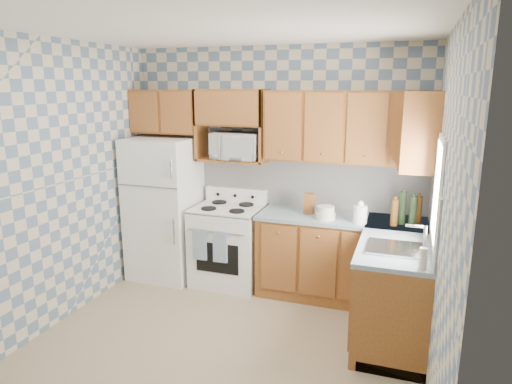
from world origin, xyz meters
TOP-DOWN VIEW (x-y plane):
  - floor at (0.00, 0.00)m, footprint 3.40×3.40m
  - back_wall at (0.00, 1.60)m, footprint 3.40×0.02m
  - right_wall at (1.70, 0.00)m, footprint 0.02×3.20m
  - backsplash_back at (0.40, 1.59)m, footprint 2.60×0.02m
  - backsplash_right at (1.69, 0.80)m, footprint 0.02×1.60m
  - refrigerator at (-1.27, 1.25)m, footprint 0.75×0.70m
  - stove_body at (-0.47, 1.28)m, footprint 0.76×0.65m
  - cooktop at (-0.47, 1.28)m, footprint 0.76×0.65m
  - backguard at (-0.47, 1.55)m, footprint 0.76×0.08m
  - dish_towel_left at (-0.67, 0.93)m, footprint 0.16×0.02m
  - dish_towel_right at (-0.42, 0.93)m, footprint 0.16×0.02m
  - base_cabinets_back at (0.82, 1.30)m, footprint 1.75×0.60m
  - base_cabinets_right at (1.40, 0.80)m, footprint 0.60×1.60m
  - countertop_back at (0.82, 1.30)m, footprint 1.77×0.63m
  - countertop_right at (1.40, 0.80)m, footprint 0.63×1.60m
  - upper_cabinets_back at (0.82, 1.44)m, footprint 1.75×0.33m
  - upper_cabinets_fridge at (-1.29, 1.44)m, footprint 0.82×0.33m
  - upper_cabinets_right at (1.53, 1.25)m, footprint 0.33×0.70m
  - microwave_shelf at (-0.47, 1.44)m, footprint 0.80×0.33m
  - microwave at (-0.42, 1.44)m, footprint 0.56×0.39m
  - sink at (1.40, 0.45)m, footprint 0.48×0.40m
  - window at (1.69, 0.45)m, footprint 0.02×0.66m
  - bottle_0 at (1.42, 1.23)m, footprint 0.07×0.07m
  - bottle_1 at (1.52, 1.17)m, footprint 0.07×0.07m
  - bottle_2 at (1.57, 1.27)m, footprint 0.07×0.07m
  - bottle_3 at (1.35, 1.15)m, footprint 0.07×0.07m
  - knife_block at (0.46, 1.31)m, footprint 0.11×0.11m
  - electric_kettle at (1.02, 1.13)m, footprint 0.14×0.14m
  - food_containers at (0.67, 1.16)m, footprint 0.20×0.20m
  - soap_bottle at (1.60, 0.07)m, footprint 0.06×0.06m

SIDE VIEW (x-z plane):
  - floor at x=0.00m, z-range 0.00..0.00m
  - base_cabinets_back at x=0.82m, z-range 0.00..0.88m
  - base_cabinets_right at x=1.40m, z-range 0.00..0.88m
  - stove_body at x=-0.47m, z-range 0.00..0.90m
  - dish_towel_left at x=-0.67m, z-range 0.39..0.73m
  - dish_towel_right at x=-0.42m, z-range 0.39..0.73m
  - refrigerator at x=-1.27m, z-range 0.00..1.68m
  - countertop_back at x=0.82m, z-range 0.88..0.92m
  - countertop_right at x=1.40m, z-range 0.88..0.92m
  - cooktop at x=-0.47m, z-range 0.89..0.92m
  - sink at x=1.40m, z-range 0.91..0.94m
  - food_containers at x=0.67m, z-range 0.92..1.05m
  - backguard at x=-0.47m, z-range 0.92..1.08m
  - soap_bottle at x=1.60m, z-range 0.92..1.09m
  - electric_kettle at x=1.02m, z-range 0.92..1.10m
  - knife_block at x=0.46m, z-range 0.92..1.14m
  - bottle_3 at x=1.35m, z-range 0.92..1.18m
  - bottle_2 at x=1.57m, z-range 0.92..1.20m
  - bottle_1 at x=1.52m, z-range 0.92..1.23m
  - bottle_0 at x=1.42m, z-range 0.92..1.25m
  - backsplash_back at x=0.40m, z-range 0.92..1.48m
  - backsplash_right at x=1.69m, z-range 0.92..1.48m
  - back_wall at x=0.00m, z-range 0.00..2.70m
  - right_wall at x=1.70m, z-range 0.00..2.70m
  - microwave_shelf at x=-0.47m, z-range 1.42..1.45m
  - window at x=1.69m, z-range 1.02..1.88m
  - microwave at x=-0.42m, z-range 1.45..1.75m
  - upper_cabinets_back at x=0.82m, z-range 1.48..2.22m
  - upper_cabinets_right at x=1.53m, z-range 1.48..2.22m
  - upper_cabinets_fridge at x=-1.29m, z-range 1.72..2.22m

